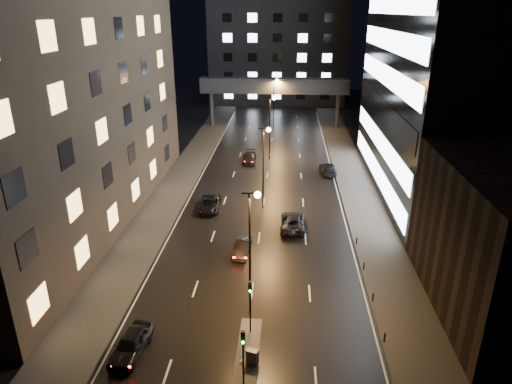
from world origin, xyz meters
TOP-DOWN VIEW (x-y plane):
  - ground at (0.00, 40.00)m, footprint 160.00×160.00m
  - sidewalk_left at (-12.50, 35.00)m, footprint 5.00×110.00m
  - sidewalk_right at (12.50, 35.00)m, footprint 5.00×110.00m
  - building_left at (-22.50, 24.00)m, footprint 15.00×48.00m
  - building_right_low at (20.00, 9.00)m, footprint 10.00×18.00m
  - building_right_glass at (25.00, 36.00)m, footprint 20.00×36.00m
  - building_far at (0.00, 98.00)m, footprint 34.00×14.00m
  - skybridge at (0.00, 70.00)m, footprint 30.00×3.00m
  - median_island at (0.30, 2.00)m, footprint 1.60×8.00m
  - traffic_signal_near at (0.30, 4.49)m, footprint 0.28×0.34m
  - traffic_signal_far at (0.30, -1.01)m, footprint 0.28×0.34m
  - bollard_row at (10.20, 6.50)m, footprint 0.12×25.12m
  - streetlight_near at (0.16, 8.00)m, footprint 1.45×0.50m
  - streetlight_mid_a at (0.16, 28.00)m, footprint 1.45×0.50m
  - streetlight_mid_b at (0.16, 48.00)m, footprint 1.45×0.50m
  - streetlight_far at (0.16, 68.00)m, footprint 1.45×0.50m
  - car_away_a at (-7.98, 1.73)m, footprint 2.43×4.88m
  - car_away_b at (-1.50, 16.53)m, footprint 1.84×4.22m
  - car_away_c at (-6.48, 27.04)m, footprint 2.56×5.30m
  - car_away_d at (-3.13, 46.09)m, footprint 2.09×5.05m
  - car_toward_a at (3.63, 22.65)m, footprint 2.71×5.73m
  - car_toward_b at (9.00, 41.42)m, footprint 2.33×5.36m
  - utility_cabinet at (0.70, 1.14)m, footprint 0.90×0.65m
  - cone_a at (-0.03, 1.13)m, footprint 0.34×0.34m

SIDE VIEW (x-z plane):
  - ground at x=0.00m, z-range 0.00..0.00m
  - sidewalk_left at x=-12.50m, z-range 0.00..0.15m
  - sidewalk_right at x=12.50m, z-range 0.00..0.15m
  - median_island at x=0.30m, z-range 0.00..0.15m
  - cone_a at x=-0.03m, z-range 0.00..0.47m
  - bollard_row at x=10.20m, z-range 0.00..0.90m
  - car_away_b at x=-1.50m, z-range 0.00..1.35m
  - utility_cabinet at x=0.70m, z-range 0.15..1.26m
  - car_away_c at x=-6.48m, z-range 0.00..1.45m
  - car_away_d at x=-3.13m, z-range 0.00..1.46m
  - car_toward_b at x=9.00m, z-range 0.00..1.53m
  - car_toward_a at x=3.63m, z-range 0.00..1.58m
  - car_away_a at x=-7.98m, z-range 0.00..1.60m
  - traffic_signal_near at x=0.30m, z-range 0.89..5.29m
  - traffic_signal_far at x=0.30m, z-range 0.89..5.29m
  - building_right_low at x=20.00m, z-range 0.00..12.00m
  - streetlight_near at x=0.16m, z-range 1.42..11.57m
  - streetlight_mid_a at x=0.16m, z-range 1.42..11.57m
  - streetlight_mid_b at x=0.16m, z-range 1.42..11.57m
  - streetlight_far at x=0.16m, z-range 1.42..11.57m
  - skybridge at x=0.00m, z-range 3.34..13.34m
  - building_far at x=0.00m, z-range 0.00..25.00m
  - building_left at x=-22.50m, z-range 0.00..40.00m
  - building_right_glass at x=25.00m, z-range 0.00..45.00m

